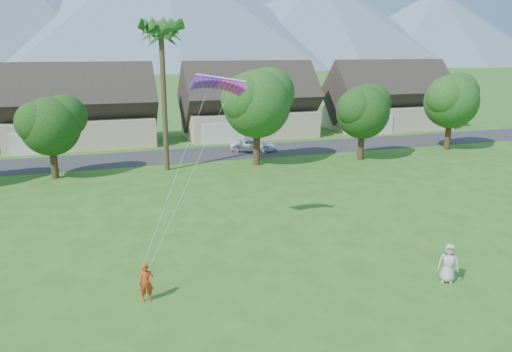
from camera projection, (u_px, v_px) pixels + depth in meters
name	position (u px, v px, depth m)	size (l,w,h in m)	color
ground	(345.00, 348.00, 17.48)	(500.00, 500.00, 0.00)	#2D6019
street	(179.00, 156.00, 48.76)	(90.00, 7.00, 0.01)	#2D2D30
kite_flyer	(146.00, 283.00, 20.54)	(0.60, 0.39, 1.64)	#C03815
watcher	(448.00, 263.00, 22.24)	(0.88, 0.57, 1.81)	beige
parked_car	(253.00, 145.00, 50.90)	(2.10, 4.56, 1.27)	white
mountain_ridge	(121.00, 10.00, 252.65)	(540.00, 240.00, 70.00)	slate
houses_row	(169.00, 110.00, 56.33)	(72.75, 8.19, 8.86)	beige
tree_row	(176.00, 114.00, 41.60)	(62.27, 6.67, 8.45)	#47301C
fan_palm	(161.00, 28.00, 40.17)	(3.00, 3.00, 13.80)	#4C3D26
parafoil_kite	(218.00, 83.00, 25.61)	(2.78, 1.04, 0.50)	#721ACA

